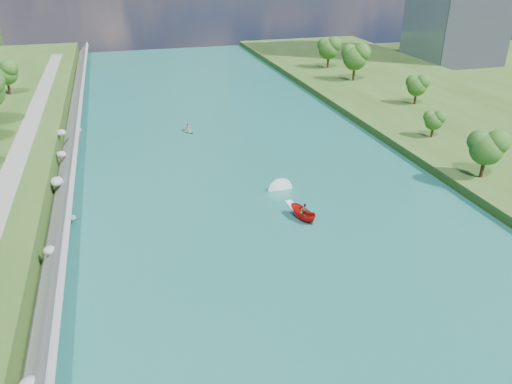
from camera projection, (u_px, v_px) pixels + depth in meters
name	position (u px, v px, depth m)	size (l,w,h in m)	color
ground	(316.00, 286.00, 51.09)	(260.00, 260.00, 0.00)	#2D5119
river_water	(261.00, 201.00, 68.35)	(55.00, 240.00, 0.10)	#1A6557
riprap_bank	(59.00, 216.00, 60.74)	(4.31, 236.00, 4.19)	slate
trees_east	(419.00, 92.00, 97.69)	(18.31, 137.73, 10.63)	#155118
motorboat	(299.00, 209.00, 64.46)	(3.60, 19.14, 1.93)	#B7120E
raft	(188.00, 130.00, 93.59)	(3.27, 3.65, 1.63)	#9CA0A5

